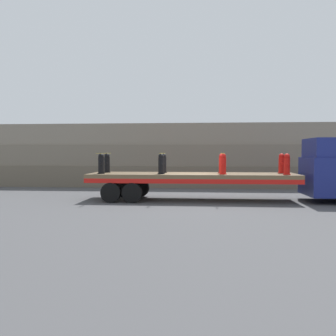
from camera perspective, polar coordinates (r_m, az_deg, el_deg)
name	(u,v)px	position (r m, az deg, el deg)	size (l,w,h in m)	color
ground_plane	(192,200)	(17.53, 3.70, -4.91)	(120.00, 120.00, 0.00)	#474749
rock_cliff	(195,155)	(24.76, 4.10, 1.94)	(60.00, 3.30, 4.07)	#665B4C
truck_cab	(333,170)	(18.39, 23.88, -0.31)	(2.33, 2.72, 2.86)	navy
flatbed_trailer	(181,178)	(17.45, 1.94, -1.56)	(9.55, 2.58, 1.25)	brown
fire_hydrant_black_near_0	(101,164)	(17.45, -10.16, 0.63)	(0.33, 0.48, 0.93)	black
fire_hydrant_black_far_0	(107,163)	(18.51, -9.28, 0.74)	(0.33, 0.48, 0.93)	black
fire_hydrant_black_near_1	(161,164)	(16.94, -1.04, 0.62)	(0.33, 0.48, 0.93)	black
fire_hydrant_black_far_1	(164,163)	(18.02, -0.68, 0.72)	(0.33, 0.48, 0.93)	black
fire_hydrant_red_near_2	(223,164)	(16.87, 8.40, 0.58)	(0.33, 0.48, 0.93)	red
fire_hydrant_red_far_2	(222,163)	(17.96, 8.19, 0.69)	(0.33, 0.48, 0.93)	red
fire_hydrant_red_near_3	(287,164)	(17.26, 17.65, 0.54)	(0.33, 0.48, 0.93)	red
fire_hydrant_red_far_3	(281,164)	(18.33, 16.91, 0.65)	(0.33, 0.48, 0.93)	red
cargo_strap_rear	(104,153)	(17.97, -9.72, 2.22)	(0.05, 2.68, 0.01)	yellow
cargo_strap_middle	(162,153)	(17.47, -0.85, 2.26)	(0.05, 2.68, 0.01)	yellow
cargo_strap_front	(222,153)	(17.41, 8.30, 2.23)	(0.05, 2.68, 0.01)	yellow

